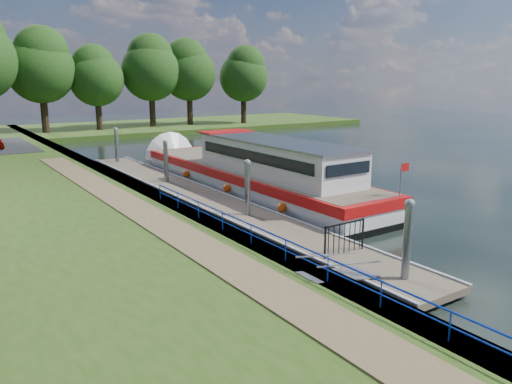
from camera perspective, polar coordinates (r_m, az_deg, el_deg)
ground at (r=16.80m, az=15.20°, el=-10.23°), size 160.00×160.00×0.00m
bank_edge at (r=27.34m, az=-12.93°, el=-0.32°), size 1.10×90.00×0.78m
far_bank at (r=66.70m, az=-12.72°, el=7.21°), size 60.00×18.00×0.60m
footpath at (r=20.27m, az=-10.73°, el=-3.59°), size 1.60×40.00×0.05m
blue_fence at (r=16.68m, az=1.32°, el=-5.12°), size 0.04×18.04×0.72m
pontoon at (r=26.62m, az=-6.23°, el=-0.88°), size 2.50×30.00×0.56m
mooring_piles at (r=26.38m, az=-6.28°, el=1.43°), size 0.30×27.30×3.55m
gangway at (r=15.63m, az=9.40°, el=-9.24°), size 2.58×1.00×0.92m
gate_panel at (r=17.82m, az=10.10°, el=-4.69°), size 1.85×0.05×1.15m
barge at (r=29.26m, az=-1.19°, el=2.25°), size 4.36×21.15×4.78m
horizon_trees at (r=59.57m, az=-24.49°, el=13.14°), size 54.38×10.03×12.87m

